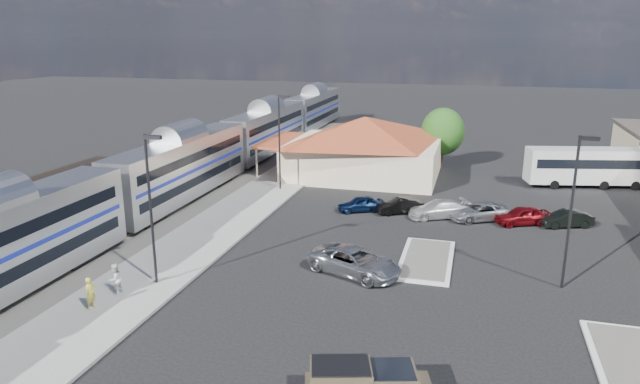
# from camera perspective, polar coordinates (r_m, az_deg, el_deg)

# --- Properties ---
(ground) EXTENTS (280.00, 280.00, 0.00)m
(ground) POSITION_cam_1_polar(r_m,az_deg,el_deg) (36.77, 4.04, -7.40)
(ground) COLOR black
(ground) RESTS_ON ground
(railbed) EXTENTS (16.00, 100.00, 0.12)m
(railbed) POSITION_cam_1_polar(r_m,az_deg,el_deg) (51.59, -17.54, -1.26)
(railbed) COLOR #4C4944
(railbed) RESTS_ON ground
(platform) EXTENTS (5.50, 92.00, 0.18)m
(platform) POSITION_cam_1_polar(r_m,az_deg,el_deg) (45.66, -9.34, -2.83)
(platform) COLOR gray
(platform) RESTS_ON ground
(passenger_train) EXTENTS (3.00, 104.00, 5.55)m
(passenger_train) POSITION_cam_1_polar(r_m,az_deg,el_deg) (51.27, -13.59, 2.18)
(passenger_train) COLOR silver
(passenger_train) RESTS_ON ground
(freight_cars) EXTENTS (2.80, 46.00, 4.00)m
(freight_cars) POSITION_cam_1_polar(r_m,az_deg,el_deg) (48.01, -24.78, -0.89)
(freight_cars) COLOR black
(freight_cars) RESTS_ON ground
(station_depot) EXTENTS (18.35, 12.24, 6.20)m
(station_depot) POSITION_cam_1_polar(r_m,az_deg,el_deg) (59.37, 4.42, 4.61)
(station_depot) COLOR #C2AD8E
(station_depot) RESTS_ON ground
(traffic_island_south) EXTENTS (3.30, 7.50, 0.21)m
(traffic_island_south) POSITION_cam_1_polar(r_m,az_deg,el_deg) (38.08, 10.60, -6.65)
(traffic_island_south) COLOR silver
(traffic_island_south) RESTS_ON ground
(traffic_island_north) EXTENTS (3.30, 7.50, 0.21)m
(traffic_island_north) POSITION_cam_1_polar(r_m,az_deg,el_deg) (29.90, 28.82, -14.90)
(traffic_island_north) COLOR silver
(traffic_island_north) RESTS_ON ground
(lamp_plat_s) EXTENTS (1.08, 0.25, 9.00)m
(lamp_plat_s) POSITION_cam_1_polar(r_m,az_deg,el_deg) (33.56, -16.52, -0.61)
(lamp_plat_s) COLOR black
(lamp_plat_s) RESTS_ON ground
(lamp_plat_n) EXTENTS (1.08, 0.25, 9.00)m
(lamp_plat_n) POSITION_cam_1_polar(r_m,az_deg,el_deg) (53.01, -4.00, 5.73)
(lamp_plat_n) COLOR black
(lamp_plat_n) RESTS_ON ground
(lamp_lot) EXTENTS (1.08, 0.25, 9.00)m
(lamp_lot) POSITION_cam_1_polar(r_m,az_deg,el_deg) (34.88, 24.07, -0.74)
(lamp_lot) COLOR black
(lamp_lot) RESTS_ON ground
(tree_depot) EXTENTS (4.71, 4.71, 6.63)m
(tree_depot) POSITION_cam_1_polar(r_m,az_deg,el_deg) (64.17, 12.17, 5.94)
(tree_depot) COLOR #382314
(tree_depot) RESTS_ON ground
(suv) EXTENTS (6.51, 4.72, 1.64)m
(suv) POSITION_cam_1_polar(r_m,az_deg,el_deg) (35.29, 3.51, -6.96)
(suv) COLOR #A2A4AA
(suv) RESTS_ON ground
(coach_bus) EXTENTS (11.90, 5.05, 3.73)m
(coach_bus) POSITION_cam_1_polar(r_m,az_deg,el_deg) (60.75, 25.29, 2.46)
(coach_bus) COLOR white
(coach_bus) RESTS_ON ground
(person_a) EXTENTS (0.52, 0.70, 1.77)m
(person_a) POSITION_cam_1_polar(r_m,az_deg,el_deg) (32.92, -21.96, -9.37)
(person_a) COLOR gold
(person_a) RESTS_ON platform
(person_b) EXTENTS (0.82, 0.98, 1.78)m
(person_b) POSITION_cam_1_polar(r_m,az_deg,el_deg) (34.21, -19.82, -8.19)
(person_b) COLOR silver
(person_b) RESTS_ON platform
(parked_car_a) EXTENTS (4.17, 3.09, 1.32)m
(parked_car_a) POSITION_cam_1_polar(r_m,az_deg,el_deg) (47.62, 4.06, -1.18)
(parked_car_a) COLOR #0C1B3C
(parked_car_a) RESTS_ON ground
(parked_car_b) EXTENTS (4.08, 3.01, 1.28)m
(parked_car_b) POSITION_cam_1_polar(r_m,az_deg,el_deg) (47.42, 7.93, -1.38)
(parked_car_b) COLOR black
(parked_car_b) RESTS_ON ground
(parked_car_c) EXTENTS (5.29, 3.99, 1.43)m
(parked_car_c) POSITION_cam_1_polar(r_m,az_deg,el_deg) (46.83, 11.76, -1.69)
(parked_car_c) COLOR silver
(parked_car_c) RESTS_ON ground
(parked_car_d) EXTENTS (5.49, 4.35, 1.39)m
(parked_car_d) POSITION_cam_1_polar(r_m,az_deg,el_deg) (47.07, 15.67, -1.89)
(parked_car_d) COLOR gray
(parked_car_d) RESTS_ON ground
(parked_car_e) EXTENTS (4.56, 3.26, 1.44)m
(parked_car_e) POSITION_cam_1_polar(r_m,az_deg,el_deg) (46.93, 19.57, -2.23)
(parked_car_e) COLOR maroon
(parked_car_e) RESTS_ON ground
(parked_car_f) EXTENTS (4.21, 2.71, 1.31)m
(parked_car_f) POSITION_cam_1_polar(r_m,az_deg,el_deg) (47.61, 23.38, -2.46)
(parked_car_f) COLOR black
(parked_car_f) RESTS_ON ground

